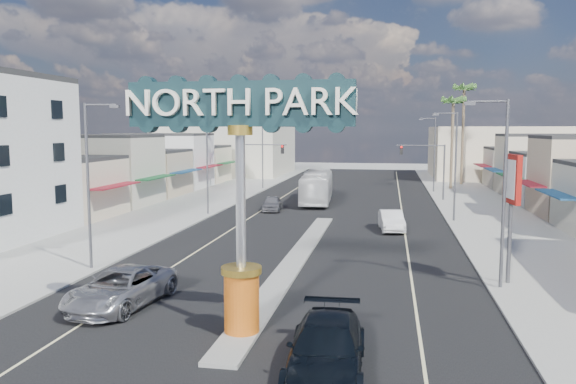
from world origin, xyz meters
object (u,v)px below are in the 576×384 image
at_px(streetlight_r_far, 433,151).
at_px(city_bus, 317,187).
at_px(streetlight_l_far, 264,149).
at_px(traffic_signal_left, 259,159).
at_px(gateway_sign, 240,177).
at_px(car_parked_right, 391,221).
at_px(streetlight_r_mid, 454,161).
at_px(palm_right_far, 464,94).
at_px(streetlight_l_near, 91,177).
at_px(palm_right_mid, 453,105).
at_px(bank_pylon_sign, 512,186).
at_px(suv_right, 326,349).
at_px(streetlight_r_near, 501,184).
at_px(streetlight_l_mid, 209,158).
at_px(traffic_signal_right, 427,161).
at_px(suv_left, 121,288).
at_px(palm_left_far, 240,97).
at_px(car_parked_left, 272,203).

distance_m(streetlight_r_far, city_bus, 17.64).
relative_size(streetlight_l_far, city_bus, 0.76).
distance_m(traffic_signal_left, streetlight_l_far, 8.14).
distance_m(gateway_sign, car_parked_right, 24.22).
xyz_separation_m(traffic_signal_left, streetlight_r_mid, (19.62, -13.99, 0.79)).
bearing_deg(streetlight_l_far, palm_right_far, 21.46).
xyz_separation_m(traffic_signal_left, streetlight_l_near, (-1.25, -33.99, 0.79)).
xyz_separation_m(palm_right_mid, bank_pylon_sign, (-1.90, -45.12, -5.72)).
bearing_deg(bank_pylon_sign, suv_right, -130.13).
bearing_deg(city_bus, bank_pylon_sign, -69.48).
height_order(streetlight_r_far, palm_right_mid, palm_right_mid).
xyz_separation_m(streetlight_l_near, streetlight_r_near, (20.87, 0.00, 0.00)).
bearing_deg(car_parked_right, suv_right, -101.03).
relative_size(streetlight_l_mid, streetlight_r_mid, 1.00).
relative_size(streetlight_r_near, bank_pylon_sign, 1.43).
height_order(traffic_signal_right, suv_right, traffic_signal_right).
bearing_deg(streetlight_l_near, palm_right_mid, 63.01).
xyz_separation_m(streetlight_r_near, streetlight_r_far, (0.00, 42.00, 0.00)).
height_order(streetlight_r_far, suv_left, streetlight_r_far).
bearing_deg(suv_right, streetlight_l_mid, 112.11).
xyz_separation_m(streetlight_l_far, car_parked_right, (15.93, -27.01, -4.30)).
bearing_deg(streetlight_l_near, palm_left_far, 93.67).
distance_m(palm_right_mid, suv_right, 58.42).
xyz_separation_m(gateway_sign, streetlight_r_mid, (10.43, 28.02, -0.86)).
bearing_deg(palm_left_far, car_parked_right, -53.51).
bearing_deg(streetlight_r_far, gateway_sign, -101.78).
xyz_separation_m(streetlight_l_near, car_parked_left, (4.93, 23.52, -4.36)).
xyz_separation_m(traffic_signal_left, bank_pylon_sign, (20.28, -33.12, 0.61)).
distance_m(traffic_signal_right, palm_left_far, 24.09).
relative_size(streetlight_r_near, streetlight_r_far, 1.00).
relative_size(streetlight_l_near, palm_left_far, 0.69).
bearing_deg(car_parked_right, city_bus, 110.27).
bearing_deg(streetlight_l_far, palm_left_far, -142.08).
xyz_separation_m(streetlight_r_near, suv_right, (-6.98, -10.80, -4.22)).
relative_size(gateway_sign, car_parked_right, 1.97).
bearing_deg(palm_right_mid, car_parked_left, -129.45).
bearing_deg(streetlight_l_mid, suv_right, -65.72).
bearing_deg(streetlight_l_mid, palm_right_far, 51.52).
bearing_deg(city_bus, palm_right_far, 48.18).
bearing_deg(palm_right_mid, streetlight_r_mid, -95.64).
bearing_deg(streetlight_r_mid, streetlight_r_far, 90.00).
relative_size(streetlight_r_near, palm_right_mid, 0.74).
height_order(traffic_signal_left, streetlight_r_mid, streetlight_r_mid).
xyz_separation_m(streetlight_l_mid, city_bus, (8.32, 10.09, -3.42)).
relative_size(streetlight_l_far, bank_pylon_sign, 1.43).
height_order(streetlight_l_mid, streetlight_r_far, same).
height_order(streetlight_r_near, palm_right_far, palm_right_far).
relative_size(palm_right_far, suv_left, 2.39).
relative_size(streetlight_l_near, streetlight_r_mid, 1.00).
bearing_deg(city_bus, streetlight_r_near, -71.18).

